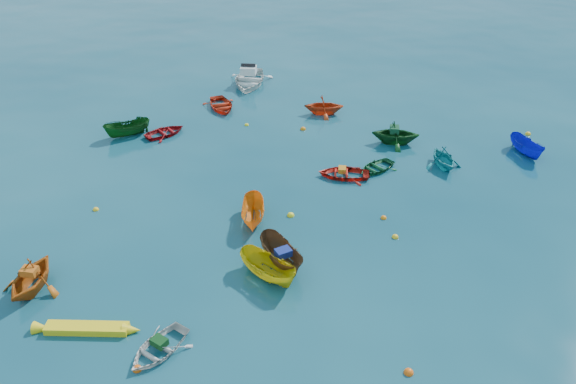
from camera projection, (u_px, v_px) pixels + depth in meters
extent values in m
plane|color=#0A3A4D|center=(300.00, 255.00, 26.37)|extent=(160.00, 160.00, 0.00)
imported|color=silver|center=(159.00, 351.00, 21.40)|extent=(3.21, 3.29, 0.56)
imported|color=brown|center=(282.00, 265.00, 25.78)|extent=(2.36, 3.49, 1.26)
imported|color=#C35912|center=(34.00, 289.00, 24.39)|extent=(3.24, 3.53, 1.57)
imported|color=gold|center=(268.00, 278.00, 24.99)|extent=(3.02, 3.24, 1.25)
imported|color=#14572D|center=(376.00, 170.00, 33.24)|extent=(3.13, 2.94, 0.53)
imported|color=teal|center=(442.00, 166.00, 33.60)|extent=(2.42, 2.73, 1.34)
imported|color=#9C0D10|center=(165.00, 135.00, 37.21)|extent=(3.35, 3.09, 0.57)
imported|color=orange|center=(254.00, 221.00, 28.73)|extent=(1.45, 3.19, 1.20)
imported|color=#0F4317|center=(395.00, 143.00, 36.17)|extent=(3.52, 3.22, 1.58)
imported|color=red|center=(344.00, 176.00, 32.58)|extent=(3.31, 2.66, 0.61)
imported|color=#0F12BC|center=(525.00, 154.00, 34.92)|extent=(1.60, 3.04, 1.12)
imported|color=red|center=(221.00, 108.00, 40.90)|extent=(3.05, 3.74, 0.68)
imported|color=red|center=(324.00, 114.00, 40.07)|extent=(3.06, 2.73, 1.46)
imported|color=#104514|center=(129.00, 136.00, 37.07)|extent=(3.27, 2.22, 1.18)
imported|color=white|center=(249.00, 84.00, 44.95)|extent=(4.45, 5.51, 1.61)
cube|color=#0F3E16|center=(159.00, 342.00, 21.24)|extent=(0.74, 0.72, 0.29)
cube|color=navy|center=(283.00, 253.00, 25.25)|extent=(0.84, 0.74, 0.34)
cube|color=#D45F15|center=(29.00, 271.00, 23.93)|extent=(0.77, 0.65, 0.32)
cube|color=#104023|center=(395.00, 129.00, 35.67)|extent=(0.73, 0.87, 0.37)
cube|color=orange|center=(342.00, 170.00, 32.35)|extent=(0.54, 0.65, 0.28)
sphere|color=#DE510C|center=(137.00, 369.00, 20.65)|extent=(0.36, 0.36, 0.36)
sphere|color=yellow|center=(395.00, 237.00, 27.55)|extent=(0.34, 0.34, 0.34)
sphere|color=#FF5B0D|center=(409.00, 373.00, 20.52)|extent=(0.37, 0.37, 0.37)
sphere|color=yellow|center=(96.00, 210.00, 29.61)|extent=(0.32, 0.32, 0.32)
sphere|color=#D2540B|center=(266.00, 243.00, 27.19)|extent=(0.38, 0.38, 0.38)
sphere|color=yellow|center=(291.00, 216.00, 29.15)|extent=(0.38, 0.38, 0.38)
sphere|color=orange|center=(384.00, 218.00, 28.95)|extent=(0.31, 0.31, 0.31)
sphere|color=yellow|center=(247.00, 125.00, 38.44)|extent=(0.29, 0.29, 0.29)
sphere|color=orange|center=(303.00, 129.00, 37.89)|extent=(0.39, 0.39, 0.39)
sphere|color=yellow|center=(528.00, 134.00, 37.25)|extent=(0.38, 0.38, 0.38)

